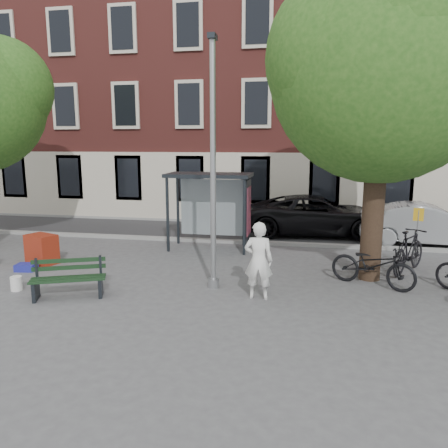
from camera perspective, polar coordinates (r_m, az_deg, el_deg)
ground at (r=11.27m, az=-1.37°, el=-8.30°), size 90.00×90.00×0.00m
road at (r=17.94m, az=3.31°, el=-1.11°), size 40.00×4.00×0.01m
curb_near at (r=15.99m, az=2.38°, el=-2.36°), size 40.00×0.25×0.12m
curb_far at (r=19.88m, az=4.07°, el=0.20°), size 40.00×0.25×0.12m
building_row at (r=23.76m, az=5.49°, el=18.70°), size 30.00×8.00×14.00m
lamppost at (r=10.70m, az=-1.44°, el=5.95°), size 0.28×0.35×6.11m
tree_right at (r=12.09m, az=20.16°, el=19.34°), size 5.76×5.60×8.20m
bus_shelter at (r=14.91m, az=-0.39°, el=3.95°), size 2.85×1.45×2.62m
painter at (r=10.30m, az=4.53°, el=-4.78°), size 0.68×0.45×1.85m
bench at (r=11.15m, az=-19.65°, el=-6.94°), size 1.80×1.15×0.89m
bike_a at (r=11.83m, az=18.87°, el=-5.07°), size 2.29×1.63×1.14m
bike_d at (r=13.42m, az=23.00°, el=-3.27°), size 1.62×2.08×1.25m
car_dark at (r=17.84m, az=11.98°, el=1.15°), size 5.81×2.98×1.57m
car_silver at (r=17.21m, az=24.86°, el=-0.08°), size 4.64×1.89×1.50m
red_stand at (r=14.41m, az=-22.70°, el=-3.06°), size 1.06×0.89×0.90m
blue_crate at (r=13.90m, az=-24.42°, el=-5.17°), size 0.60×0.47×0.20m
bucket_b at (r=12.18m, az=-25.48°, el=-7.03°), size 0.36×0.36×0.36m
notice_sign at (r=14.36m, az=23.97°, el=-0.11°), size 0.29×0.10×1.72m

